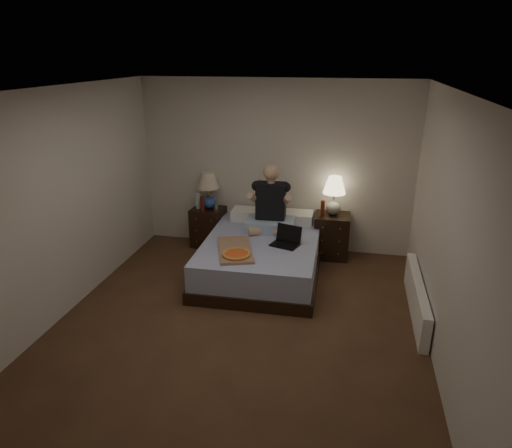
% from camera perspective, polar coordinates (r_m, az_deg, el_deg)
% --- Properties ---
extents(floor, '(4.00, 4.50, 0.00)m').
position_cam_1_polar(floor, '(5.18, -2.11, -12.33)').
color(floor, brown).
rests_on(floor, ground).
extents(ceiling, '(4.00, 4.50, 0.00)m').
position_cam_1_polar(ceiling, '(4.36, -2.56, 16.44)').
color(ceiling, white).
rests_on(ceiling, ground).
extents(wall_back, '(4.00, 0.00, 2.50)m').
position_cam_1_polar(wall_back, '(6.74, 2.40, 7.17)').
color(wall_back, white).
rests_on(wall_back, ground).
extents(wall_front, '(4.00, 0.00, 2.50)m').
position_cam_1_polar(wall_front, '(2.73, -14.33, -15.11)').
color(wall_front, white).
rests_on(wall_front, ground).
extents(wall_left, '(0.00, 4.50, 2.50)m').
position_cam_1_polar(wall_left, '(5.45, -23.18, 2.21)').
color(wall_left, white).
rests_on(wall_left, ground).
extents(wall_right, '(0.00, 4.50, 2.50)m').
position_cam_1_polar(wall_right, '(4.59, 22.71, -1.03)').
color(wall_right, white).
rests_on(wall_right, ground).
extents(bed, '(1.52, 2.00, 0.49)m').
position_cam_1_polar(bed, '(6.14, 0.67, -4.10)').
color(bed, '#5D6DBB').
rests_on(bed, floor).
extents(nightstand_left, '(0.51, 0.47, 0.60)m').
position_cam_1_polar(nightstand_left, '(7.06, -5.95, -0.36)').
color(nightstand_left, black).
rests_on(nightstand_left, floor).
extents(nightstand_right, '(0.50, 0.46, 0.64)m').
position_cam_1_polar(nightstand_right, '(6.72, 9.42, -1.47)').
color(nightstand_right, black).
rests_on(nightstand_right, floor).
extents(lamp_left, '(0.40, 0.40, 0.56)m').
position_cam_1_polar(lamp_left, '(6.87, -5.97, 4.16)').
color(lamp_left, '#2A4B9C').
rests_on(lamp_left, nightstand_left).
extents(lamp_right, '(0.35, 0.35, 0.56)m').
position_cam_1_polar(lamp_right, '(6.54, 9.72, 3.48)').
color(lamp_right, gray).
rests_on(lamp_right, nightstand_right).
extents(water_bottle, '(0.07, 0.07, 0.25)m').
position_cam_1_polar(water_bottle, '(6.93, -7.24, 2.93)').
color(water_bottle, silver).
rests_on(water_bottle, nightstand_left).
extents(soda_can, '(0.07, 0.07, 0.10)m').
position_cam_1_polar(soda_can, '(6.86, -5.04, 2.16)').
color(soda_can, '#A7A6A2').
rests_on(soda_can, nightstand_left).
extents(beer_bottle_left, '(0.06, 0.06, 0.23)m').
position_cam_1_polar(beer_bottle_left, '(6.80, -6.72, 2.51)').
color(beer_bottle_left, '#581A0C').
rests_on(beer_bottle_left, nightstand_left).
extents(beer_bottle_right, '(0.06, 0.06, 0.23)m').
position_cam_1_polar(beer_bottle_right, '(6.51, 8.33, 1.95)').
color(beer_bottle_right, '#63220E').
rests_on(beer_bottle_right, nightstand_right).
extents(person, '(0.68, 0.55, 0.93)m').
position_cam_1_polar(person, '(6.21, 1.82, 3.20)').
color(person, black).
rests_on(person, bed).
extents(laptop, '(0.41, 0.37, 0.24)m').
position_cam_1_polar(laptop, '(5.83, 3.64, -1.62)').
color(laptop, black).
rests_on(laptop, bed).
extents(pizza_box, '(0.62, 0.85, 0.08)m').
position_cam_1_polar(pizza_box, '(5.51, -2.47, -3.90)').
color(pizza_box, '#A57E63').
rests_on(pizza_box, bed).
extents(radiator, '(0.10, 1.60, 0.40)m').
position_cam_1_polar(radiator, '(5.57, 19.44, -8.67)').
color(radiator, white).
rests_on(radiator, floor).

